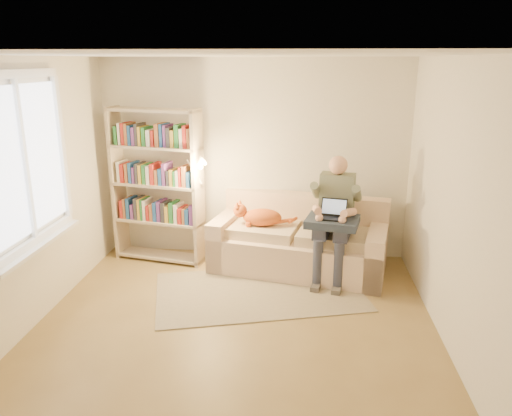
# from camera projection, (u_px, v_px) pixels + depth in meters

# --- Properties ---
(floor) EXTENTS (4.50, 4.50, 0.00)m
(floor) POSITION_uv_depth(u_px,v_px,m) (232.00, 338.00, 4.77)
(floor) COLOR olive
(floor) RESTS_ON ground
(ceiling) EXTENTS (4.00, 4.50, 0.02)m
(ceiling) POSITION_uv_depth(u_px,v_px,m) (227.00, 55.00, 4.03)
(ceiling) COLOR white
(ceiling) RESTS_ON wall_back
(wall_left) EXTENTS (0.02, 4.50, 2.60)m
(wall_left) POSITION_uv_depth(u_px,v_px,m) (14.00, 203.00, 4.58)
(wall_left) COLOR silver
(wall_left) RESTS_ON floor
(wall_right) EXTENTS (0.02, 4.50, 2.60)m
(wall_right) POSITION_uv_depth(u_px,v_px,m) (463.00, 215.00, 4.23)
(wall_right) COLOR silver
(wall_right) RESTS_ON floor
(wall_back) EXTENTS (4.00, 0.02, 2.60)m
(wall_back) POSITION_uv_depth(u_px,v_px,m) (254.00, 160.00, 6.55)
(wall_back) COLOR silver
(wall_back) RESTS_ON floor
(wall_front) EXTENTS (4.00, 0.02, 2.60)m
(wall_front) POSITION_uv_depth(u_px,v_px,m) (158.00, 350.00, 2.26)
(wall_front) COLOR silver
(wall_front) RESTS_ON floor
(window) EXTENTS (0.12, 1.52, 1.69)m
(window) POSITION_uv_depth(u_px,v_px,m) (30.00, 190.00, 4.75)
(window) COLOR white
(window) RESTS_ON wall_left
(sofa) EXTENTS (2.28, 1.38, 0.90)m
(sofa) POSITION_uv_depth(u_px,v_px,m) (299.00, 244.00, 6.29)
(sofa) COLOR beige
(sofa) RESTS_ON floor
(person) EXTENTS (0.52, 0.71, 1.49)m
(person) POSITION_uv_depth(u_px,v_px,m) (335.00, 212.00, 5.87)
(person) COLOR slate
(person) RESTS_ON sofa
(cat) EXTENTS (0.74, 0.35, 0.27)m
(cat) POSITION_uv_depth(u_px,v_px,m) (257.00, 216.00, 6.21)
(cat) COLOR orange
(cat) RESTS_ON sofa
(blanket) EXTENTS (0.68, 0.59, 0.09)m
(blanket) POSITION_uv_depth(u_px,v_px,m) (333.00, 222.00, 5.76)
(blanket) COLOR #242F40
(blanket) RESTS_ON person
(laptop) EXTENTS (0.35, 0.34, 0.24)m
(laptop) POSITION_uv_depth(u_px,v_px,m) (333.00, 213.00, 5.75)
(laptop) COLOR black
(laptop) RESTS_ON blanket
(bookshelf) EXTENTS (1.31, 0.63, 2.00)m
(bookshelf) POSITION_uv_depth(u_px,v_px,m) (157.00, 179.00, 6.36)
(bookshelf) COLOR #BBA98D
(bookshelf) RESTS_ON floor
(rug) EXTENTS (2.60, 1.93, 0.01)m
(rug) POSITION_uv_depth(u_px,v_px,m) (259.00, 291.00, 5.73)
(rug) COLOR gray
(rug) RESTS_ON floor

